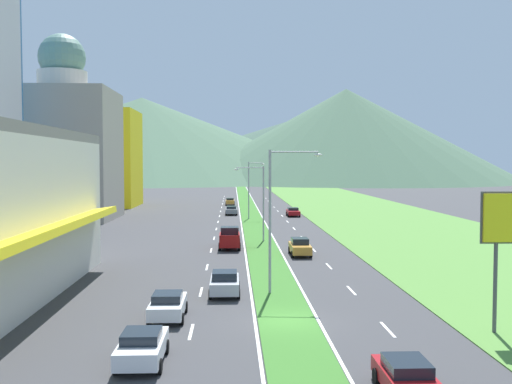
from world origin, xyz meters
TOP-DOWN VIEW (x-y plane):
  - ground_plane at (0.00, 0.00)m, footprint 600.00×600.00m
  - grass_median at (0.00, 60.00)m, footprint 3.20×240.00m
  - grass_verge_right at (20.60, 60.00)m, footprint 24.00×240.00m
  - lane_dash_left_2 at (-5.10, -1.68)m, footprint 0.16×2.80m
  - lane_dash_left_3 at (-5.10, 7.47)m, footprint 0.16×2.80m
  - lane_dash_left_4 at (-5.10, 16.63)m, footprint 0.16×2.80m
  - lane_dash_left_5 at (-5.10, 25.79)m, footprint 0.16×2.80m
  - lane_dash_left_6 at (-5.10, 34.95)m, footprint 0.16×2.80m
  - lane_dash_left_7 at (-5.10, 44.11)m, footprint 0.16×2.80m
  - lane_dash_left_8 at (-5.10, 53.27)m, footprint 0.16×2.80m
  - lane_dash_left_9 at (-5.10, 62.42)m, footprint 0.16×2.80m
  - lane_dash_left_10 at (-5.10, 71.58)m, footprint 0.16×2.80m
  - lane_dash_left_11 at (-5.10, 80.74)m, footprint 0.16×2.80m
  - lane_dash_left_12 at (-5.10, 89.90)m, footprint 0.16×2.80m
  - lane_dash_left_13 at (-5.10, 99.06)m, footprint 0.16×2.80m
  - lane_dash_left_14 at (-5.10, 108.22)m, footprint 0.16×2.80m
  - lane_dash_left_15 at (-5.10, 117.37)m, footprint 0.16×2.80m
  - lane_dash_right_2 at (5.10, -1.68)m, footprint 0.16×2.80m
  - lane_dash_right_3 at (5.10, 7.47)m, footprint 0.16×2.80m
  - lane_dash_right_4 at (5.10, 16.63)m, footprint 0.16×2.80m
  - lane_dash_right_5 at (5.10, 25.79)m, footprint 0.16×2.80m
  - lane_dash_right_6 at (5.10, 34.95)m, footprint 0.16×2.80m
  - lane_dash_right_7 at (5.10, 44.11)m, footprint 0.16×2.80m
  - lane_dash_right_8 at (5.10, 53.27)m, footprint 0.16×2.80m
  - lane_dash_right_9 at (5.10, 62.42)m, footprint 0.16×2.80m
  - lane_dash_right_10 at (5.10, 71.58)m, footprint 0.16×2.80m
  - lane_dash_right_11 at (5.10, 80.74)m, footprint 0.16×2.80m
  - lane_dash_right_12 at (5.10, 89.90)m, footprint 0.16×2.80m
  - lane_dash_right_13 at (5.10, 99.06)m, footprint 0.16×2.80m
  - lane_dash_right_14 at (5.10, 108.22)m, footprint 0.16×2.80m
  - lane_dash_right_15 at (5.10, 117.37)m, footprint 0.16×2.80m
  - edge_line_median_left at (-1.75, 60.00)m, footprint 0.16×240.00m
  - edge_line_median_right at (1.75, 60.00)m, footprint 0.16×240.00m
  - domed_building at (-28.67, 58.04)m, footprint 15.29×15.29m
  - midrise_colored at (-29.29, 84.59)m, footprint 14.70×14.70m
  - hill_far_left at (-50.35, 274.13)m, footprint 223.52×223.52m
  - hill_far_center at (28.83, 290.98)m, footprint 203.86×203.86m
  - hill_far_right at (50.18, 238.63)m, footprint 157.06×157.06m
  - street_lamp_near at (-0.10, 6.77)m, footprint 3.51×0.52m
  - street_lamp_mid at (0.01, 32.12)m, footprint 3.34×0.48m
  - street_lamp_far at (-0.22, 57.37)m, footprint 2.57×0.35m
  - car_0 at (6.81, 61.77)m, footprint 2.03×4.72m
  - car_1 at (-6.58, 0.89)m, footprint 1.97×4.13m
  - car_2 at (-3.17, 64.62)m, footprint 2.00×4.20m
  - car_4 at (3.50, -10.32)m, footprint 1.90×4.25m
  - car_5 at (3.33, 22.40)m, footprint 1.91×4.34m
  - car_6 at (-6.87, -6.32)m, footprint 1.99×4.07m
  - car_7 at (-3.49, 6.53)m, footprint 2.00×4.02m
  - car_8 at (-3.49, 86.68)m, footprint 1.89×4.11m
  - pickup_truck_0 at (-3.27, 27.53)m, footprint 2.18×5.40m

SIDE VIEW (x-z plane):
  - ground_plane at x=0.00m, z-range 0.00..0.00m
  - lane_dash_left_2 at x=-5.10m, z-range 0.00..0.01m
  - lane_dash_left_3 at x=-5.10m, z-range 0.00..0.01m
  - lane_dash_left_4 at x=-5.10m, z-range 0.00..0.01m
  - lane_dash_left_5 at x=-5.10m, z-range 0.00..0.01m
  - lane_dash_left_6 at x=-5.10m, z-range 0.00..0.01m
  - lane_dash_left_7 at x=-5.10m, z-range 0.00..0.01m
  - lane_dash_left_8 at x=-5.10m, z-range 0.00..0.01m
  - lane_dash_left_9 at x=-5.10m, z-range 0.00..0.01m
  - lane_dash_left_10 at x=-5.10m, z-range 0.00..0.01m
  - lane_dash_left_11 at x=-5.10m, z-range 0.00..0.01m
  - lane_dash_left_12 at x=-5.10m, z-range 0.00..0.01m
  - lane_dash_left_13 at x=-5.10m, z-range 0.00..0.01m
  - lane_dash_left_14 at x=-5.10m, z-range 0.00..0.01m
  - lane_dash_left_15 at x=-5.10m, z-range 0.00..0.01m
  - lane_dash_right_2 at x=5.10m, z-range 0.00..0.01m
  - lane_dash_right_3 at x=5.10m, z-range 0.00..0.01m
  - lane_dash_right_4 at x=5.10m, z-range 0.00..0.01m
  - lane_dash_right_5 at x=5.10m, z-range 0.00..0.01m
  - lane_dash_right_6 at x=5.10m, z-range 0.00..0.01m
  - lane_dash_right_7 at x=5.10m, z-range 0.00..0.01m
  - lane_dash_right_8 at x=5.10m, z-range 0.00..0.01m
  - lane_dash_right_9 at x=5.10m, z-range 0.00..0.01m
  - lane_dash_right_10 at x=5.10m, z-range 0.00..0.01m
  - lane_dash_right_11 at x=5.10m, z-range 0.00..0.01m
  - lane_dash_right_12 at x=5.10m, z-range 0.00..0.01m
  - lane_dash_right_13 at x=5.10m, z-range 0.00..0.01m
  - lane_dash_right_14 at x=5.10m, z-range 0.00..0.01m
  - lane_dash_right_15 at x=5.10m, z-range 0.00..0.01m
  - edge_line_median_left at x=-1.75m, z-range 0.00..0.01m
  - edge_line_median_right at x=1.75m, z-range 0.00..0.01m
  - grass_median at x=0.00m, z-range 0.00..0.06m
  - grass_verge_right at x=20.60m, z-range 0.00..0.06m
  - car_4 at x=3.50m, z-range 0.03..1.41m
  - car_0 at x=6.81m, z-range 0.03..1.42m
  - car_8 at x=-3.49m, z-range 0.03..1.48m
  - car_2 at x=-3.17m, z-range 0.03..1.49m
  - car_1 at x=-6.58m, z-range 0.02..1.50m
  - car_6 at x=-6.87m, z-range 0.03..1.51m
  - car_7 at x=-3.49m, z-range 0.01..1.60m
  - car_5 at x=3.33m, z-range 0.00..1.62m
  - pickup_truck_0 at x=-3.27m, z-range -0.02..1.98m
  - street_lamp_mid at x=0.01m, z-range 0.72..9.00m
  - street_lamp_far at x=-0.22m, z-range 0.65..9.43m
  - street_lamp_near at x=-0.10m, z-range 0.76..10.29m
  - midrise_colored at x=-29.29m, z-range 0.00..18.94m
  - domed_building at x=-28.67m, z-range -2.87..25.19m
  - hill_far_center at x=28.83m, z-range 0.00..31.91m
  - hill_far_left at x=-50.35m, z-range 0.00..42.51m
  - hill_far_right at x=50.18m, z-range 0.00..43.09m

